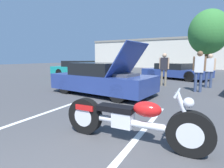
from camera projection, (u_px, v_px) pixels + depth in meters
name	position (u px, v px, depth m)	size (l,w,h in m)	color
parking_stripe_foreground	(23.00, 120.00, 4.18)	(0.12, 5.14, 0.01)	white
parking_stripe_middle	(129.00, 147.00, 2.93)	(0.12, 5.14, 0.01)	white
far_building	(196.00, 52.00, 25.09)	(32.00, 4.20, 4.40)	beige
tree_background	(208.00, 32.00, 15.16)	(3.32, 3.32, 5.62)	brown
motorcycle	(130.00, 120.00, 3.05)	(2.61, 0.70, 0.99)	black
show_car_hood_open	(102.00, 79.00, 7.22)	(4.46, 2.37, 2.05)	navy
parked_car_left_row	(80.00, 69.00, 13.99)	(4.61, 2.06, 1.26)	teal
parked_car_mid_left_row	(175.00, 71.00, 12.59)	(4.98, 3.38, 1.11)	navy
spectator_near_motorcycle	(199.00, 68.00, 7.55)	(0.52, 0.23, 1.79)	#38476B
spectator_by_show_car	(164.00, 67.00, 9.28)	(0.52, 0.23, 1.74)	gray
spectator_midground	(209.00, 68.00, 8.65)	(0.52, 0.22, 1.69)	#38476B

